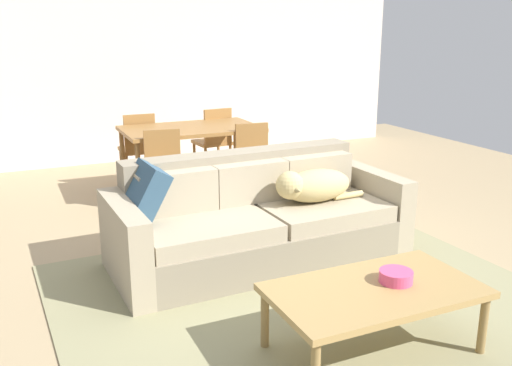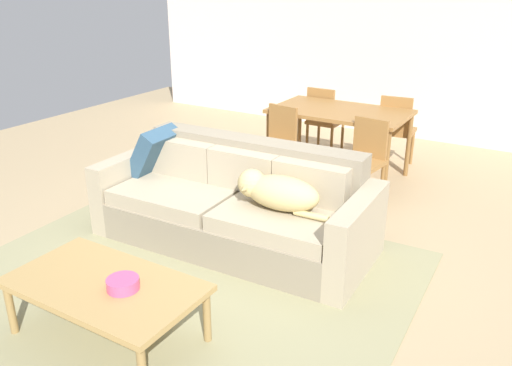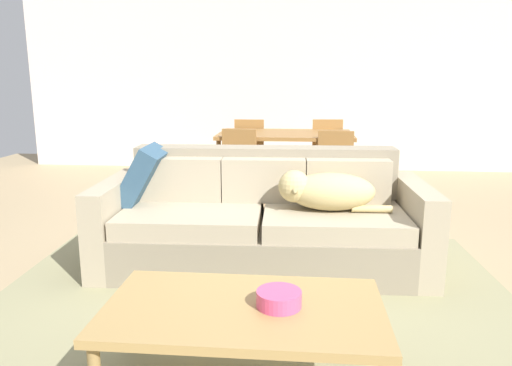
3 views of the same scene
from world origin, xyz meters
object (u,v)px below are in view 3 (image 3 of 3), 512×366
Objects in this scene: dining_chair_far_left at (250,150)px; dining_chair_near_left at (237,167)px; dog_on_left_cushion at (325,191)px; dining_table at (285,139)px; dining_chair_near_right at (334,169)px; dining_chair_far_right at (326,150)px; throw_pillow_by_left_arm at (143,175)px; coffee_table at (244,314)px; couch at (263,221)px; bowl_on_coffee_table at (279,299)px.

dining_chair_near_left is at bearing 89.92° from dining_chair_far_left.
dining_chair_near_left is at bearing 117.18° from dog_on_left_cushion.
dining_table is 1.75× the size of dining_chair_near_right.
dog_on_left_cushion is at bearing 81.63° from dining_chair_far_right.
dining_chair_near_right is (0.17, 1.49, -0.12)m from dog_on_left_cushion.
dining_chair_far_left is at bearing 136.63° from dining_chair_near_right.
dining_chair_near_left is at bearing 68.26° from throw_pillow_by_left_arm.
coffee_table is at bearing -94.27° from dining_chair_near_right.
coffee_table is 2.94m from dining_chair_near_left.
coffee_table is 0.82× the size of dining_table.
dining_chair_near_right is at bearing -48.22° from dining_table.
throw_pillow_by_left_arm is 0.30× the size of dining_table.
dining_chair_near_left is (0.54, 1.35, -0.17)m from throw_pillow_by_left_arm.
dog_on_left_cushion is at bearing -15.26° from couch.
dining_table is at bearing 62.39° from throw_pillow_by_left_arm.
dining_table is at bearing 128.47° from dining_chair_far_left.
coffee_table is at bearing 96.33° from dining_chair_far_left.
couch is 2.59m from dining_chair_far_left.
bowl_on_coffee_table is (0.19, -1.53, 0.12)m from couch.
dining_chair_near_left reaches higher than dining_chair_near_right.
dining_chair_near_right is 0.96× the size of dining_chair_far_right.
dining_chair_far_left is at bearing 77.64° from throw_pillow_by_left_arm.
throw_pillow_by_left_arm is at bearing 172.52° from dog_on_left_cushion.
bowl_on_coffee_table is 0.22× the size of dining_chair_far_right.
dining_chair_near_right is at bearing 81.62° from dog_on_left_cushion.
bowl_on_coffee_table is at bearing -84.91° from couch.
dining_chair_near_right is at bearing 41.69° from throw_pillow_by_left_arm.
dining_table is 0.79m from dining_chair_near_left.
dining_chair_far_left reaches higher than couch.
dining_chair_near_right is (0.58, 2.93, 0.11)m from coffee_table.
dining_chair_far_right is at bearing 49.65° from dining_table.
dining_chair_far_left reaches higher than dining_chair_near_right.
throw_pillow_by_left_arm reaches higher than dining_chair_near_right.
dining_chair_far_right is at bearing 98.56° from dining_chair_near_right.
dining_chair_far_right is at bearing 84.50° from bowl_on_coffee_table.
coffee_table is at bearing -74.23° from dining_chair_near_left.
dining_chair_near_left is at bearing 98.11° from coffee_table.
coffee_table is at bearing -91.01° from dining_table.
dining_chair_near_left is (-0.82, 1.48, -0.11)m from dog_on_left_cushion.
dog_on_left_cushion is 0.91× the size of dining_chair_far_left.
dining_chair_far_right reaches higher than couch.
throw_pillow_by_left_arm is 2.26× the size of bowl_on_coffee_table.
dining_chair_far_left is (-0.46, 0.59, -0.22)m from dining_table.
dog_on_left_cushion is 1.37m from throw_pillow_by_left_arm.
dog_on_left_cushion is 0.90× the size of dining_chair_far_right.
dog_on_left_cushion is at bearing 74.14° from coffee_table.
dining_chair_far_left is (-0.97, 1.17, 0.01)m from dining_chair_near_right.
throw_pillow_by_left_arm is 0.52× the size of dining_chair_near_right.
coffee_table is 4.11m from dining_chair_far_right.
couch is 3.02× the size of dog_on_left_cushion.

